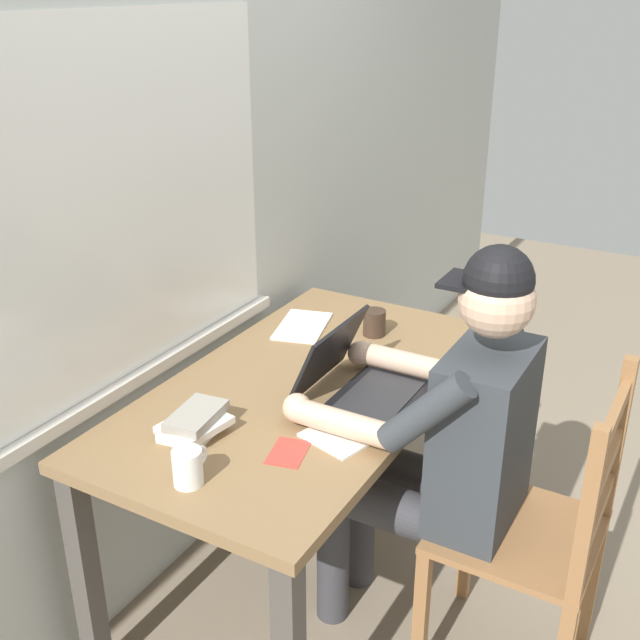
# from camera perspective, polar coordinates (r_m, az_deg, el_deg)

# --- Properties ---
(ground_plane) EXTENTS (8.00, 8.00, 0.00)m
(ground_plane) POSITION_cam_1_polar(r_m,az_deg,el_deg) (2.75, -0.89, -18.23)
(ground_plane) COLOR gray
(back_wall) EXTENTS (6.00, 0.08, 2.60)m
(back_wall) POSITION_cam_1_polar(r_m,az_deg,el_deg) (2.37, -10.84, 10.16)
(back_wall) COLOR beige
(back_wall) RESTS_ON ground
(desk) EXTENTS (1.38, 0.75, 0.73)m
(desk) POSITION_cam_1_polar(r_m,az_deg,el_deg) (2.37, -0.98, -6.73)
(desk) COLOR olive
(desk) RESTS_ON ground
(seated_person) EXTENTS (0.50, 0.60, 1.26)m
(seated_person) POSITION_cam_1_polar(r_m,az_deg,el_deg) (2.16, 9.15, -8.46)
(seated_person) COLOR #33383D
(seated_person) RESTS_ON ground
(wooden_chair) EXTENTS (0.42, 0.42, 0.96)m
(wooden_chair) POSITION_cam_1_polar(r_m,az_deg,el_deg) (2.23, 15.75, -15.05)
(wooden_chair) COLOR olive
(wooden_chair) RESTS_ON ground
(laptop) EXTENTS (0.33, 0.32, 0.22)m
(laptop) POSITION_cam_1_polar(r_m,az_deg,el_deg) (2.23, 2.84, -4.51)
(laptop) COLOR black
(laptop) RESTS_ON desk
(computer_mouse) EXTENTS (0.06, 0.10, 0.03)m
(computer_mouse) POSITION_cam_1_polar(r_m,az_deg,el_deg) (2.43, 6.76, -2.96)
(computer_mouse) COLOR black
(computer_mouse) RESTS_ON desk
(coffee_mug_white) EXTENTS (0.11, 0.07, 0.09)m
(coffee_mug_white) POSITION_cam_1_polar(r_m,az_deg,el_deg) (1.90, -9.68, -10.61)
(coffee_mug_white) COLOR white
(coffee_mug_white) RESTS_ON desk
(coffee_mug_dark) EXTENTS (0.11, 0.08, 0.09)m
(coffee_mug_dark) POSITION_cam_1_polar(r_m,az_deg,el_deg) (2.62, 4.06, -0.17)
(coffee_mug_dark) COLOR #38281E
(coffee_mug_dark) RESTS_ON desk
(book_stack_main) EXTENTS (0.20, 0.17, 0.07)m
(book_stack_main) POSITION_cam_1_polar(r_m,az_deg,el_deg) (2.08, -9.28, -7.54)
(book_stack_main) COLOR white
(book_stack_main) RESTS_ON desk
(paper_pile_near_laptop) EXTENTS (0.28, 0.23, 0.01)m
(paper_pile_near_laptop) POSITION_cam_1_polar(r_m,az_deg,el_deg) (2.09, 2.35, -8.05)
(paper_pile_near_laptop) COLOR white
(paper_pile_near_laptop) RESTS_ON desk
(paper_pile_back_corner) EXTENTS (0.29, 0.22, 0.01)m
(paper_pile_back_corner) POSITION_cam_1_polar(r_m,az_deg,el_deg) (2.69, -1.30, -0.44)
(paper_pile_back_corner) COLOR white
(paper_pile_back_corner) RESTS_ON desk
(landscape_photo_print) EXTENTS (0.15, 0.12, 0.00)m
(landscape_photo_print) POSITION_cam_1_polar(r_m,az_deg,el_deg) (2.00, -2.35, -9.73)
(landscape_photo_print) COLOR #C63D33
(landscape_photo_print) RESTS_ON desk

